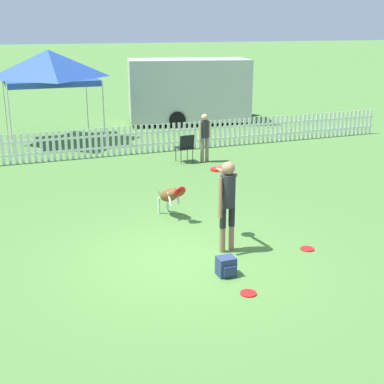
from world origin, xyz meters
name	(u,v)px	position (x,y,z in m)	size (l,w,h in m)	color
ground_plane	(185,258)	(0.00, 0.00, 0.00)	(240.00, 240.00, 0.00)	#4C7A38
handler_person	(227,195)	(0.84, 0.06, 1.09)	(0.52, 1.09, 1.73)	#8C664C
leaping_dog	(170,195)	(0.46, 2.17, 0.50)	(0.44, 1.16, 0.83)	brown
frisbee_near_handler	(307,249)	(2.29, -0.49, 0.01)	(0.26, 0.26, 0.02)	red
frisbee_near_dog	(248,293)	(0.44, -1.66, 0.01)	(0.26, 0.26, 0.02)	red
backpack_on_grass	(226,266)	(0.39, -0.92, 0.16)	(0.30, 0.30, 0.33)	navy
picket_fence	(93,143)	(0.00, 8.35, 0.47)	(21.96, 0.04, 0.94)	white
folding_chair_blue_left	(185,146)	(2.51, 6.64, 0.53)	(0.50, 0.52, 0.88)	#333338
canopy_tent_main	(49,67)	(-0.85, 11.23, 2.68)	(3.11, 3.11, 3.26)	silver
spectator_standing	(205,133)	(3.10, 6.52, 0.89)	(0.41, 0.27, 1.50)	#7A705B
equipment_trailer	(188,90)	(5.13, 13.20, 1.42)	(5.98, 3.36, 2.71)	#B7B7B7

